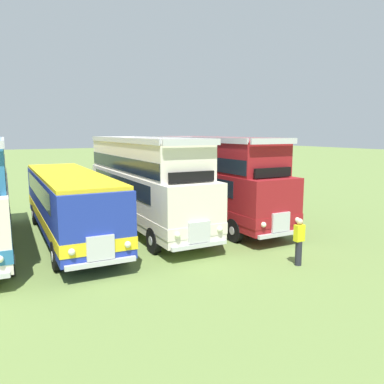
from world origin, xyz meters
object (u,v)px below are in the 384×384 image
bus_eighth_in_row (211,178)px  marshal_person (299,241)px  bus_sixth_in_row (69,200)px  bus_seventh_in_row (144,181)px

bus_eighth_in_row → marshal_person: bearing=-96.4°
bus_sixth_in_row → marshal_person: size_ratio=6.56×
bus_sixth_in_row → bus_eighth_in_row: 7.38m
bus_sixth_in_row → bus_seventh_in_row: size_ratio=1.02×
bus_eighth_in_row → bus_seventh_in_row: bearing=175.7°
bus_sixth_in_row → bus_seventh_in_row: 3.73m
bus_sixth_in_row → bus_seventh_in_row: bearing=2.9°
bus_seventh_in_row → bus_eighth_in_row: bearing=-4.3°
bus_seventh_in_row → bus_eighth_in_row: size_ratio=1.02×
bus_eighth_in_row → marshal_person: 7.67m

